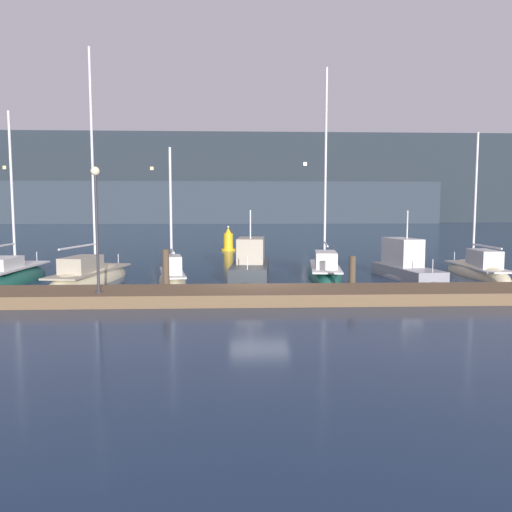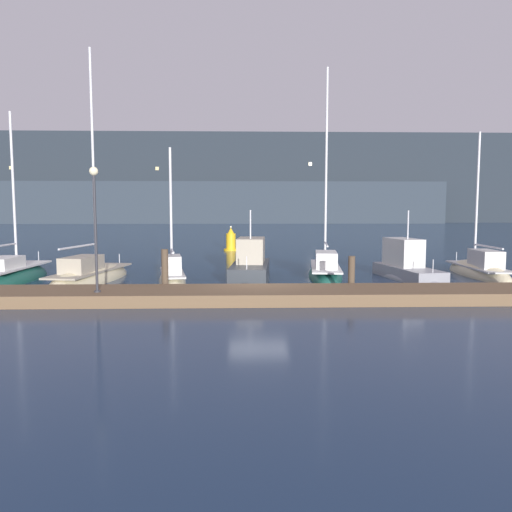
{
  "view_description": "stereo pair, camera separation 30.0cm",
  "coord_description": "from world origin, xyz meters",
  "px_view_note": "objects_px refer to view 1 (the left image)",
  "views": [
    {
      "loc": [
        -1.04,
        -20.8,
        3.51
      ],
      "look_at": [
        0.0,
        3.38,
        1.2
      ],
      "focal_mm": 35.0,
      "sensor_mm": 36.0,
      "label": 1
    },
    {
      "loc": [
        -0.74,
        -20.81,
        3.51
      ],
      "look_at": [
        0.0,
        3.38,
        1.2
      ],
      "focal_mm": 35.0,
      "sensor_mm": 36.0,
      "label": 2
    }
  ],
  "objects_px": {
    "sailboat_berth_2": "(90,279)",
    "sailboat_berth_5": "(325,273)",
    "motorboat_berth_6": "(406,272)",
    "sailboat_berth_1": "(10,280)",
    "sailboat_berth_7": "(477,273)",
    "motorboat_berth_4": "(250,273)",
    "dock_lamppost": "(96,210)",
    "channel_buoy": "(228,241)",
    "sailboat_berth_3": "(172,279)"
  },
  "relations": [
    {
      "from": "sailboat_berth_1",
      "to": "channel_buoy",
      "type": "relative_size",
      "value": 4.34
    },
    {
      "from": "sailboat_berth_1",
      "to": "motorboat_berth_4",
      "type": "height_order",
      "value": "sailboat_berth_1"
    },
    {
      "from": "sailboat_berth_1",
      "to": "sailboat_berth_2",
      "type": "xyz_separation_m",
      "value": [
        3.81,
        -0.17,
        0.02
      ]
    },
    {
      "from": "sailboat_berth_5",
      "to": "dock_lamppost",
      "type": "relative_size",
      "value": 2.49
    },
    {
      "from": "sailboat_berth_5",
      "to": "dock_lamppost",
      "type": "distance_m",
      "value": 12.52
    },
    {
      "from": "sailboat_berth_2",
      "to": "sailboat_berth_7",
      "type": "bearing_deg",
      "value": 4.63
    },
    {
      "from": "channel_buoy",
      "to": "motorboat_berth_6",
      "type": "bearing_deg",
      "value": -61.84
    },
    {
      "from": "sailboat_berth_3",
      "to": "sailboat_berth_5",
      "type": "xyz_separation_m",
      "value": [
        7.65,
        1.86,
        0.01
      ]
    },
    {
      "from": "sailboat_berth_2",
      "to": "sailboat_berth_3",
      "type": "xyz_separation_m",
      "value": [
        3.96,
        -0.29,
        0.03
      ]
    },
    {
      "from": "motorboat_berth_4",
      "to": "dock_lamppost",
      "type": "xyz_separation_m",
      "value": [
        -5.75,
        -6.13,
        3.1
      ]
    },
    {
      "from": "sailboat_berth_2",
      "to": "motorboat_berth_6",
      "type": "height_order",
      "value": "sailboat_berth_2"
    },
    {
      "from": "motorboat_berth_4",
      "to": "sailboat_berth_7",
      "type": "xyz_separation_m",
      "value": [
        12.01,
        1.16,
        -0.23
      ]
    },
    {
      "from": "sailboat_berth_1",
      "to": "motorboat_berth_6",
      "type": "bearing_deg",
      "value": 1.04
    },
    {
      "from": "motorboat_berth_6",
      "to": "sailboat_berth_7",
      "type": "relative_size",
      "value": 0.69
    },
    {
      "from": "sailboat_berth_2",
      "to": "channel_buoy",
      "type": "height_order",
      "value": "sailboat_berth_2"
    },
    {
      "from": "sailboat_berth_1",
      "to": "sailboat_berth_5",
      "type": "distance_m",
      "value": 15.48
    },
    {
      "from": "sailboat_berth_5",
      "to": "motorboat_berth_6",
      "type": "height_order",
      "value": "sailboat_berth_5"
    },
    {
      "from": "sailboat_berth_5",
      "to": "motorboat_berth_6",
      "type": "distance_m",
      "value": 4.05
    },
    {
      "from": "sailboat_berth_3",
      "to": "motorboat_berth_4",
      "type": "relative_size",
      "value": 1.17
    },
    {
      "from": "sailboat_berth_1",
      "to": "sailboat_berth_5",
      "type": "bearing_deg",
      "value": 5.2
    },
    {
      "from": "dock_lamppost",
      "to": "sailboat_berth_5",
      "type": "bearing_deg",
      "value": 36.98
    },
    {
      "from": "channel_buoy",
      "to": "dock_lamppost",
      "type": "xyz_separation_m",
      "value": [
        -4.44,
        -23.26,
        2.67
      ]
    },
    {
      "from": "sailboat_berth_3",
      "to": "motorboat_berth_6",
      "type": "relative_size",
      "value": 1.22
    },
    {
      "from": "motorboat_berth_4",
      "to": "sailboat_berth_5",
      "type": "distance_m",
      "value": 4.08
    },
    {
      "from": "sailboat_berth_5",
      "to": "sailboat_berth_7",
      "type": "distance_m",
      "value": 8.1
    },
    {
      "from": "motorboat_berth_6",
      "to": "sailboat_berth_7",
      "type": "xyz_separation_m",
      "value": [
        4.2,
        1.08,
        -0.21
      ]
    },
    {
      "from": "motorboat_berth_4",
      "to": "channel_buoy",
      "type": "bearing_deg",
      "value": 94.35
    },
    {
      "from": "sailboat_berth_2",
      "to": "channel_buoy",
      "type": "bearing_deg",
      "value": 69.97
    },
    {
      "from": "sailboat_berth_2",
      "to": "channel_buoy",
      "type": "relative_size",
      "value": 5.78
    },
    {
      "from": "dock_lamppost",
      "to": "sailboat_berth_7",
      "type": "bearing_deg",
      "value": 22.33
    },
    {
      "from": "sailboat_berth_3",
      "to": "dock_lamppost",
      "type": "distance_m",
      "value": 6.64
    },
    {
      "from": "channel_buoy",
      "to": "sailboat_berth_7",
      "type": "bearing_deg",
      "value": -50.16
    },
    {
      "from": "sailboat_berth_3",
      "to": "motorboat_berth_4",
      "type": "height_order",
      "value": "sailboat_berth_3"
    },
    {
      "from": "sailboat_berth_2",
      "to": "dock_lamppost",
      "type": "bearing_deg",
      "value": -71.05
    },
    {
      "from": "sailboat_berth_2",
      "to": "sailboat_berth_5",
      "type": "xyz_separation_m",
      "value": [
        11.61,
        1.57,
        0.05
      ]
    },
    {
      "from": "dock_lamppost",
      "to": "motorboat_berth_4",
      "type": "bearing_deg",
      "value": 46.86
    },
    {
      "from": "sailboat_berth_2",
      "to": "channel_buoy",
      "type": "distance_m",
      "value": 18.7
    },
    {
      "from": "sailboat_berth_7",
      "to": "channel_buoy",
      "type": "height_order",
      "value": "sailboat_berth_7"
    },
    {
      "from": "sailboat_berth_7",
      "to": "sailboat_berth_2",
      "type": "bearing_deg",
      "value": -175.37
    },
    {
      "from": "sailboat_berth_5",
      "to": "sailboat_berth_3",
      "type": "bearing_deg",
      "value": -166.31
    },
    {
      "from": "sailboat_berth_7",
      "to": "channel_buoy",
      "type": "xyz_separation_m",
      "value": [
        -13.32,
        15.96,
        0.65
      ]
    },
    {
      "from": "sailboat_berth_7",
      "to": "dock_lamppost",
      "type": "relative_size",
      "value": 1.82
    },
    {
      "from": "sailboat_berth_5",
      "to": "sailboat_berth_7",
      "type": "relative_size",
      "value": 1.37
    },
    {
      "from": "motorboat_berth_6",
      "to": "sailboat_berth_7",
      "type": "height_order",
      "value": "sailboat_berth_7"
    },
    {
      "from": "motorboat_berth_6",
      "to": "dock_lamppost",
      "type": "bearing_deg",
      "value": -155.38
    },
    {
      "from": "sailboat_berth_3",
      "to": "dock_lamppost",
      "type": "bearing_deg",
      "value": -110.35
    },
    {
      "from": "motorboat_berth_4",
      "to": "motorboat_berth_6",
      "type": "height_order",
      "value": "motorboat_berth_4"
    },
    {
      "from": "sailboat_berth_5",
      "to": "channel_buoy",
      "type": "height_order",
      "value": "sailboat_berth_5"
    },
    {
      "from": "sailboat_berth_3",
      "to": "dock_lamppost",
      "type": "relative_size",
      "value": 1.53
    },
    {
      "from": "motorboat_berth_4",
      "to": "sailboat_berth_5",
      "type": "xyz_separation_m",
      "value": [
        3.91,
        1.14,
        -0.18
      ]
    }
  ]
}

